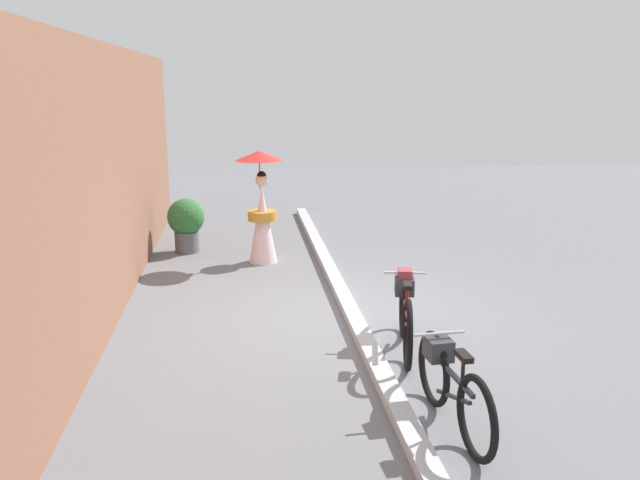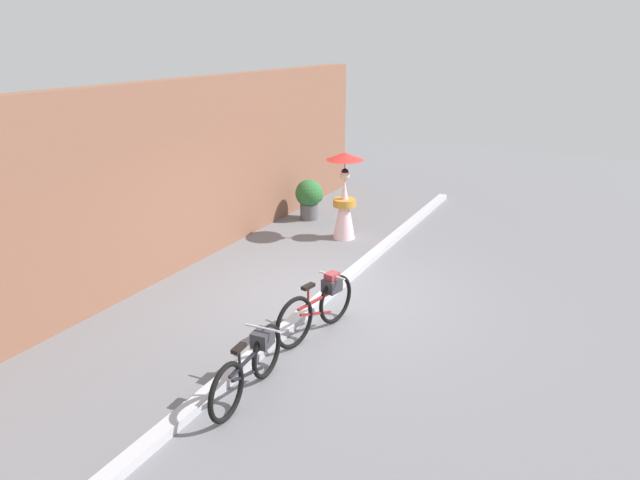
% 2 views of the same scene
% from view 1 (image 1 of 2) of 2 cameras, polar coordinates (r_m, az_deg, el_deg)
% --- Properties ---
extents(ground_plane, '(30.00, 30.00, 0.00)m').
position_cam_1_polar(ground_plane, '(8.60, 2.72, -6.72)').
color(ground_plane, slate).
extents(building_wall, '(14.00, 0.40, 3.46)m').
position_cam_1_polar(building_wall, '(8.25, -19.57, 4.07)').
color(building_wall, brown).
rests_on(building_wall, ground_plane).
extents(sidewalk_curb, '(14.00, 0.20, 0.12)m').
position_cam_1_polar(sidewalk_curb, '(8.58, 2.73, -6.34)').
color(sidewalk_curb, '#B2B2B7').
rests_on(sidewalk_curb, ground_plane).
extents(bicycle_near_officer, '(1.70, 0.51, 0.86)m').
position_cam_1_polar(bicycle_near_officer, '(7.53, 7.43, -6.22)').
color(bicycle_near_officer, black).
rests_on(bicycle_near_officer, ground_plane).
extents(bicycle_far_side, '(1.67, 0.48, 0.79)m').
position_cam_1_polar(bicycle_far_side, '(6.00, 11.34, -12.18)').
color(bicycle_far_side, black).
rests_on(bicycle_far_side, ground_plane).
extents(person_with_parasol, '(0.81, 0.81, 1.88)m').
position_cam_1_polar(person_with_parasol, '(11.02, -5.08, 2.89)').
color(person_with_parasol, silver).
rests_on(person_with_parasol, ground_plane).
extents(potted_plant_by_door, '(0.67, 0.66, 0.97)m').
position_cam_1_polar(potted_plant_by_door, '(11.96, -11.50, 1.58)').
color(potted_plant_by_door, '#59595B').
rests_on(potted_plant_by_door, ground_plane).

